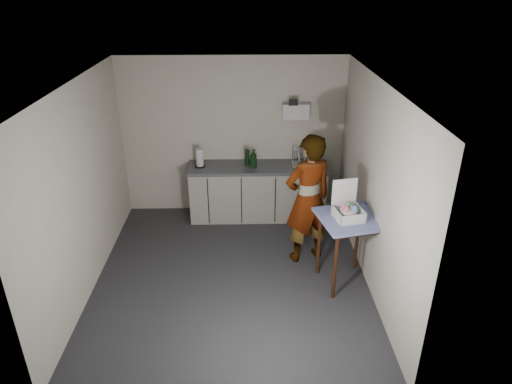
{
  "coord_description": "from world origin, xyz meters",
  "views": [
    {
      "loc": [
        0.21,
        -5.09,
        3.72
      ],
      "look_at": [
        0.34,
        0.45,
        1.05
      ],
      "focal_mm": 32.0,
      "sensor_mm": 36.0,
      "label": 1
    }
  ],
  "objects_px": {
    "kitchen_counter": "(258,193)",
    "paper_towel": "(200,158)",
    "side_table": "(349,226)",
    "dark_bottle": "(247,157)",
    "bakery_box": "(348,210)",
    "soda_can": "(254,161)",
    "standing_man": "(308,200)",
    "soap_bottle": "(253,158)",
    "dish_rack": "(305,162)"
  },
  "relations": [
    {
      "from": "bakery_box",
      "to": "soap_bottle",
      "type": "bearing_deg",
      "value": 110.43
    },
    {
      "from": "soap_bottle",
      "to": "kitchen_counter",
      "type": "bearing_deg",
      "value": 38.32
    },
    {
      "from": "soda_can",
      "to": "dark_bottle",
      "type": "xyz_separation_m",
      "value": [
        -0.12,
        -0.01,
        0.07
      ]
    },
    {
      "from": "side_table",
      "to": "soap_bottle",
      "type": "height_order",
      "value": "soap_bottle"
    },
    {
      "from": "soap_bottle",
      "to": "dish_rack",
      "type": "bearing_deg",
      "value": 4.11
    },
    {
      "from": "side_table",
      "to": "paper_towel",
      "type": "height_order",
      "value": "paper_towel"
    },
    {
      "from": "side_table",
      "to": "paper_towel",
      "type": "relative_size",
      "value": 3.27
    },
    {
      "from": "kitchen_counter",
      "to": "soap_bottle",
      "type": "bearing_deg",
      "value": -141.68
    },
    {
      "from": "paper_towel",
      "to": "bakery_box",
      "type": "xyz_separation_m",
      "value": [
        1.99,
        -1.86,
        0.02
      ]
    },
    {
      "from": "dark_bottle",
      "to": "bakery_box",
      "type": "height_order",
      "value": "bakery_box"
    },
    {
      "from": "kitchen_counter",
      "to": "soap_bottle",
      "type": "distance_m",
      "value": 0.64
    },
    {
      "from": "bakery_box",
      "to": "standing_man",
      "type": "bearing_deg",
      "value": 113.36
    },
    {
      "from": "soap_bottle",
      "to": "paper_towel",
      "type": "xyz_separation_m",
      "value": [
        -0.86,
        0.06,
        -0.01
      ]
    },
    {
      "from": "paper_towel",
      "to": "bakery_box",
      "type": "distance_m",
      "value": 2.72
    },
    {
      "from": "soap_bottle",
      "to": "bakery_box",
      "type": "height_order",
      "value": "bakery_box"
    },
    {
      "from": "soda_can",
      "to": "paper_towel",
      "type": "bearing_deg",
      "value": -175.95
    },
    {
      "from": "standing_man",
      "to": "bakery_box",
      "type": "height_order",
      "value": "standing_man"
    },
    {
      "from": "dish_rack",
      "to": "paper_towel",
      "type": "bearing_deg",
      "value": -179.93
    },
    {
      "from": "soda_can",
      "to": "bakery_box",
      "type": "height_order",
      "value": "bakery_box"
    },
    {
      "from": "standing_man",
      "to": "paper_towel",
      "type": "bearing_deg",
      "value": -59.93
    },
    {
      "from": "kitchen_counter",
      "to": "side_table",
      "type": "bearing_deg",
      "value": -59.31
    },
    {
      "from": "standing_man",
      "to": "soap_bottle",
      "type": "distance_m",
      "value": 1.41
    },
    {
      "from": "bakery_box",
      "to": "soda_can",
      "type": "bearing_deg",
      "value": 108.5
    },
    {
      "from": "standing_man",
      "to": "side_table",
      "type": "bearing_deg",
      "value": 106.6
    },
    {
      "from": "standing_man",
      "to": "soap_bottle",
      "type": "bearing_deg",
      "value": -80.41
    },
    {
      "from": "side_table",
      "to": "standing_man",
      "type": "height_order",
      "value": "standing_man"
    },
    {
      "from": "kitchen_counter",
      "to": "dish_rack",
      "type": "xyz_separation_m",
      "value": [
        0.76,
        0.0,
        0.55
      ]
    },
    {
      "from": "paper_towel",
      "to": "dish_rack",
      "type": "bearing_deg",
      "value": 0.07
    },
    {
      "from": "soda_can",
      "to": "bakery_box",
      "type": "relative_size",
      "value": 0.26
    },
    {
      "from": "kitchen_counter",
      "to": "bakery_box",
      "type": "height_order",
      "value": "bakery_box"
    },
    {
      "from": "standing_man",
      "to": "paper_towel",
      "type": "xyz_separation_m",
      "value": [
        -1.58,
        1.27,
        0.12
      ]
    },
    {
      "from": "side_table",
      "to": "soap_bottle",
      "type": "relative_size",
      "value": 3.16
    },
    {
      "from": "kitchen_counter",
      "to": "paper_towel",
      "type": "bearing_deg",
      "value": 179.96
    },
    {
      "from": "side_table",
      "to": "paper_towel",
      "type": "distance_m",
      "value": 2.76
    },
    {
      "from": "side_table",
      "to": "dish_rack",
      "type": "height_order",
      "value": "dish_rack"
    },
    {
      "from": "side_table",
      "to": "dish_rack",
      "type": "xyz_separation_m",
      "value": [
        -0.34,
        1.86,
        0.13
      ]
    },
    {
      "from": "kitchen_counter",
      "to": "paper_towel",
      "type": "distance_m",
      "value": 1.12
    },
    {
      "from": "soda_can",
      "to": "soap_bottle",
      "type": "bearing_deg",
      "value": -96.41
    },
    {
      "from": "dark_bottle",
      "to": "side_table",
      "type": "bearing_deg",
      "value": -56.17
    },
    {
      "from": "standing_man",
      "to": "soda_can",
      "type": "xyz_separation_m",
      "value": [
        -0.71,
        1.33,
        0.04
      ]
    },
    {
      "from": "kitchen_counter",
      "to": "soap_bottle",
      "type": "relative_size",
      "value": 7.29
    },
    {
      "from": "kitchen_counter",
      "to": "bakery_box",
      "type": "xyz_separation_m",
      "value": [
        1.06,
        -1.86,
        0.65
      ]
    },
    {
      "from": "soda_can",
      "to": "bakery_box",
      "type": "distance_m",
      "value": 2.22
    },
    {
      "from": "soap_bottle",
      "to": "soda_can",
      "type": "xyz_separation_m",
      "value": [
        0.01,
        0.12,
        -0.09
      ]
    },
    {
      "from": "dark_bottle",
      "to": "dish_rack",
      "type": "xyz_separation_m",
      "value": [
        0.93,
        -0.05,
        -0.07
      ]
    },
    {
      "from": "dark_bottle",
      "to": "kitchen_counter",
      "type": "bearing_deg",
      "value": -15.63
    },
    {
      "from": "kitchen_counter",
      "to": "paper_towel",
      "type": "height_order",
      "value": "paper_towel"
    },
    {
      "from": "side_table",
      "to": "soda_can",
      "type": "height_order",
      "value": "soda_can"
    },
    {
      "from": "kitchen_counter",
      "to": "soda_can",
      "type": "relative_size",
      "value": 18.5
    },
    {
      "from": "side_table",
      "to": "dark_bottle",
      "type": "xyz_separation_m",
      "value": [
        -1.27,
        1.9,
        0.2
      ]
    }
  ]
}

